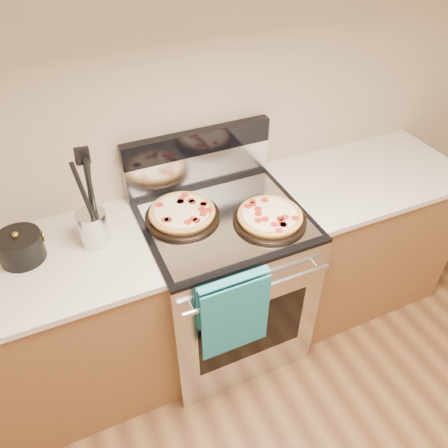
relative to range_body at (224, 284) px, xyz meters
name	(u,v)px	position (x,y,z in m)	size (l,w,h in m)	color
wall_back	(193,102)	(0.00, 0.35, 0.90)	(4.00, 4.00, 0.00)	tan
range_body	(224,284)	(0.00, 0.00, 0.00)	(0.76, 0.68, 0.90)	#B7B7BC
oven_window	(252,331)	(0.00, -0.34, 0.00)	(0.56, 0.01, 0.40)	black
cooktop	(224,219)	(0.00, 0.00, 0.46)	(0.76, 0.68, 0.02)	black
backsplash_lower	(199,168)	(0.00, 0.31, 0.56)	(0.76, 0.06, 0.18)	silver
backsplash_upper	(198,142)	(0.00, 0.31, 0.71)	(0.76, 0.06, 0.12)	black
oven_handle	(259,289)	(0.00, -0.38, 0.35)	(0.03, 0.03, 0.70)	silver
dish_towel	(234,313)	(-0.12, -0.38, 0.25)	(0.32, 0.05, 0.42)	#1A5A85
foil_sheet	(226,220)	(0.00, -0.03, 0.47)	(0.70, 0.55, 0.01)	gray
cabinet_left	(55,337)	(-0.88, 0.03, -0.01)	(1.00, 0.62, 0.88)	brown
countertop_left	(28,272)	(-0.88, 0.03, 0.45)	(1.02, 0.64, 0.03)	beige
cabinet_right	(353,238)	(0.88, 0.03, -0.01)	(1.00, 0.62, 0.88)	brown
countertop_right	(369,176)	(0.88, 0.03, 0.45)	(1.02, 0.64, 0.03)	beige
pepperoni_pizza_back	(182,214)	(-0.18, 0.07, 0.50)	(0.35, 0.35, 0.05)	#B37536
pepperoni_pizza_front	(270,217)	(0.18, -0.12, 0.50)	(0.34, 0.34, 0.05)	#B37536
utensil_crock	(93,228)	(-0.58, 0.08, 0.54)	(0.13, 0.13, 0.16)	silver
saucepan	(21,248)	(-0.88, 0.10, 0.52)	(0.18, 0.18, 0.11)	black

